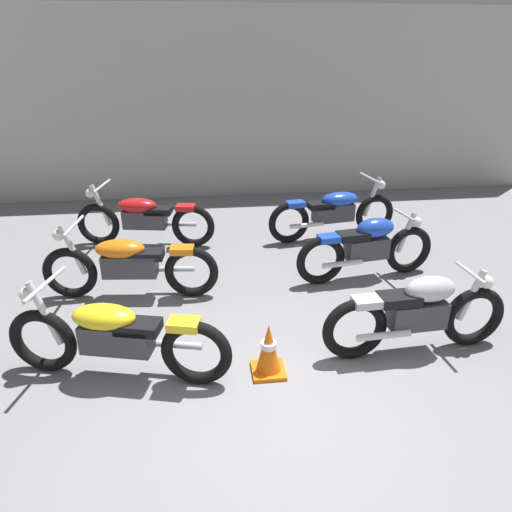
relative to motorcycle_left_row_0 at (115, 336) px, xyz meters
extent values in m
plane|color=gray|center=(1.49, -0.70, -0.45)|extent=(60.00, 60.00, 0.00)
cube|color=#B2B2AD|center=(1.49, 5.92, 1.35)|extent=(12.99, 0.24, 3.60)
torus|color=black|center=(-0.71, 0.18, -0.12)|extent=(0.68, 0.27, 0.67)
torus|color=black|center=(0.74, -0.19, -0.12)|extent=(0.68, 0.27, 0.67)
cylinder|color=silver|center=(-0.64, 0.16, 0.19)|extent=(0.28, 0.14, 0.66)
cube|color=#38383D|center=(0.01, -0.01, -0.02)|extent=(0.70, 0.40, 0.28)
ellipsoid|color=yellow|center=(-0.08, 0.02, 0.20)|extent=(0.66, 0.46, 0.22)
cube|color=black|center=(0.23, -0.06, 0.12)|extent=(0.45, 0.33, 0.10)
cube|color=yellow|center=(0.64, -0.17, 0.18)|extent=(0.32, 0.26, 0.08)
cylinder|color=silver|center=(-0.58, 0.15, 0.50)|extent=(0.21, 0.67, 0.04)
sphere|color=white|center=(-0.77, 0.20, 0.38)|extent=(0.14, 0.14, 0.14)
cylinder|color=silver|center=(0.53, 0.00, -0.14)|extent=(0.55, 0.21, 0.07)
torus|color=black|center=(-0.80, 1.67, -0.12)|extent=(0.68, 0.18, 0.67)
torus|color=black|center=(0.69, 1.51, -0.12)|extent=(0.68, 0.18, 0.67)
cylinder|color=silver|center=(-0.72, 1.67, 0.19)|extent=(0.28, 0.10, 0.66)
cube|color=#38383D|center=(-0.05, 1.59, -0.02)|extent=(0.68, 0.31, 0.28)
ellipsoid|color=orange|center=(-0.15, 1.60, 0.20)|extent=(0.63, 0.38, 0.22)
cube|color=black|center=(0.17, 1.57, 0.12)|extent=(0.42, 0.28, 0.10)
cube|color=orange|center=(0.59, 1.52, 0.18)|extent=(0.30, 0.23, 0.08)
cylinder|color=silver|center=(-0.66, 1.66, 0.50)|extent=(0.11, 0.68, 0.04)
sphere|color=white|center=(-0.86, 1.68, 0.38)|extent=(0.14, 0.14, 0.14)
cylinder|color=silver|center=(0.46, 1.67, -0.14)|extent=(0.55, 0.13, 0.07)
torus|color=black|center=(-0.76, 3.41, -0.12)|extent=(0.68, 0.23, 0.67)
torus|color=black|center=(0.72, 3.14, -0.12)|extent=(0.68, 0.23, 0.67)
cylinder|color=silver|center=(-0.68, 3.40, 0.19)|extent=(0.28, 0.12, 0.66)
cube|color=#38383D|center=(-0.02, 3.28, -0.02)|extent=(0.69, 0.36, 0.28)
ellipsoid|color=red|center=(-0.12, 3.29, 0.20)|extent=(0.65, 0.42, 0.22)
cube|color=black|center=(0.20, 3.24, 0.12)|extent=(0.44, 0.31, 0.10)
cube|color=red|center=(0.62, 3.16, 0.18)|extent=(0.31, 0.25, 0.08)
cylinder|color=silver|center=(-0.62, 3.39, 0.50)|extent=(0.16, 0.68, 0.04)
sphere|color=white|center=(-0.82, 3.42, 0.38)|extent=(0.14, 0.14, 0.14)
cylinder|color=silver|center=(0.50, 3.31, -0.14)|extent=(0.55, 0.17, 0.07)
torus|color=black|center=(3.60, 0.09, -0.12)|extent=(0.68, 0.15, 0.67)
torus|color=black|center=(2.30, 0.01, -0.12)|extent=(0.68, 0.15, 0.67)
cylinder|color=silver|center=(3.52, 0.09, 0.14)|extent=(0.25, 0.08, 0.56)
cube|color=#38383D|center=(2.95, 0.05, -0.02)|extent=(0.59, 0.27, 0.28)
ellipsoid|color=#B7B7BC|center=(3.05, 0.06, 0.26)|extent=(0.54, 0.31, 0.26)
cube|color=black|center=(2.73, 0.04, 0.18)|extent=(0.41, 0.26, 0.10)
cube|color=#B7B7BC|center=(2.40, 0.02, 0.18)|extent=(0.29, 0.22, 0.08)
cylinder|color=silver|center=(3.46, 0.08, 0.40)|extent=(0.06, 0.48, 0.04)
sphere|color=white|center=(3.66, 0.09, 0.28)|extent=(0.14, 0.14, 0.14)
cylinder|color=silver|center=(2.56, -0.10, -0.14)|extent=(0.55, 0.10, 0.07)
torus|color=black|center=(3.66, 1.84, -0.12)|extent=(0.68, 0.21, 0.67)
torus|color=black|center=(2.37, 1.65, -0.12)|extent=(0.68, 0.21, 0.67)
cylinder|color=silver|center=(3.58, 1.83, 0.14)|extent=(0.25, 0.11, 0.56)
cube|color=#38383D|center=(3.01, 1.75, -0.02)|extent=(0.60, 0.32, 0.28)
ellipsoid|color=blue|center=(3.11, 1.76, 0.26)|extent=(0.56, 0.35, 0.26)
cube|color=black|center=(2.79, 1.71, 0.18)|extent=(0.43, 0.30, 0.10)
cube|color=blue|center=(2.47, 1.67, 0.18)|extent=(0.31, 0.24, 0.08)
cylinder|color=silver|center=(3.52, 1.82, 0.40)|extent=(0.11, 0.48, 0.04)
sphere|color=white|center=(3.71, 1.85, 0.28)|extent=(0.14, 0.14, 0.14)
cylinder|color=silver|center=(2.64, 1.56, -0.14)|extent=(0.55, 0.15, 0.07)
torus|color=black|center=(3.71, 3.33, -0.12)|extent=(0.68, 0.21, 0.67)
torus|color=black|center=(2.22, 3.11, -0.12)|extent=(0.68, 0.21, 0.67)
cylinder|color=silver|center=(3.63, 3.32, 0.19)|extent=(0.28, 0.11, 0.66)
cube|color=#38383D|center=(2.96, 3.22, -0.02)|extent=(0.69, 0.33, 0.28)
ellipsoid|color=blue|center=(3.06, 3.24, 0.20)|extent=(0.64, 0.41, 0.22)
cube|color=black|center=(2.75, 3.19, 0.12)|extent=(0.43, 0.30, 0.10)
cube|color=blue|center=(2.32, 3.12, 0.18)|extent=(0.31, 0.24, 0.08)
cylinder|color=silver|center=(3.57, 3.31, 0.50)|extent=(0.14, 0.68, 0.04)
sphere|color=white|center=(3.76, 3.34, 0.38)|extent=(0.14, 0.14, 0.14)
cylinder|color=silver|center=(2.49, 3.02, -0.14)|extent=(0.55, 0.15, 0.07)
cube|color=orange|center=(1.42, -0.12, -0.43)|extent=(0.32, 0.32, 0.04)
cone|color=orange|center=(1.42, -0.12, -0.16)|extent=(0.24, 0.24, 0.50)
cylinder|color=white|center=(1.42, -0.12, -0.14)|extent=(0.15, 0.15, 0.06)
camera|label=1|loc=(0.84, -3.85, 2.48)|focal=33.43mm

